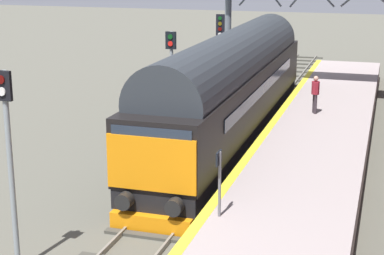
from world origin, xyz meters
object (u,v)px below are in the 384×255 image
object	(u,v)px
platform_number_sign	(219,173)
signal_post_near	(9,151)
waiting_passenger	(315,91)
diesel_locomotive	(232,85)
signal_post_mid	(171,75)
signal_post_far	(220,46)

from	to	relation	value
platform_number_sign	signal_post_near	bearing A→B (deg)	-150.73
signal_post_near	waiting_passenger	bearing A→B (deg)	69.28
diesel_locomotive	signal_post_near	bearing A→B (deg)	-100.85
diesel_locomotive	signal_post_mid	world-z (taller)	diesel_locomotive
signal_post_mid	waiting_passenger	world-z (taller)	signal_post_mid
diesel_locomotive	waiting_passenger	distance (m)	3.92
signal_post_near	waiting_passenger	world-z (taller)	signal_post_near
diesel_locomotive	waiting_passenger	xyz separation A→B (m)	(3.18, 2.23, -0.49)
signal_post_near	diesel_locomotive	bearing A→B (deg)	79.15
diesel_locomotive	waiting_passenger	size ratio (longest dim) A/B	11.65
signal_post_mid	waiting_passenger	xyz separation A→B (m)	(5.58, 2.85, -0.90)
diesel_locomotive	signal_post_mid	bearing A→B (deg)	-165.56
signal_post_near	signal_post_far	world-z (taller)	signal_post_near
signal_post_near	platform_number_sign	world-z (taller)	signal_post_near
diesel_locomotive	signal_post_near	world-z (taller)	signal_post_near
diesel_locomotive	platform_number_sign	bearing A→B (deg)	-77.95
diesel_locomotive	waiting_passenger	world-z (taller)	diesel_locomotive
signal_post_near	signal_post_far	xyz separation A→B (m)	(0.00, 19.77, -0.05)
waiting_passenger	diesel_locomotive	bearing A→B (deg)	99.80
diesel_locomotive	signal_post_near	size ratio (longest dim) A/B	3.76
diesel_locomotive	signal_post_near	distance (m)	12.77
signal_post_mid	signal_post_far	xyz separation A→B (m)	(0.00, 7.85, 0.17)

